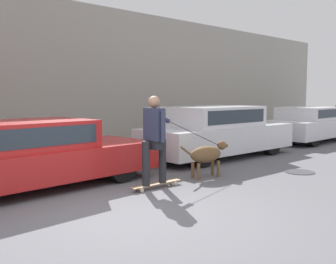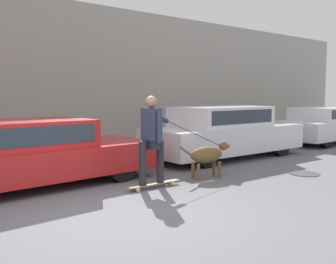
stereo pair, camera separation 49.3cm
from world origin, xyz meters
The scene contains 8 objects.
ground_plane centered at (0.00, 0.00, 0.00)m, with size 36.00×36.00×0.00m, color slate.
sidewalk_curb centered at (0.00, 4.54, 0.08)m, with size 30.00×2.27×0.15m.
parked_car_1 centered at (-0.24, 2.42, 0.60)m, with size 4.60×1.86×1.23m.
parked_car_2 centered at (4.92, 2.42, 0.67)m, with size 4.61×1.81×1.37m.
parked_car_3 centered at (10.01, 2.42, 0.61)m, with size 4.03×1.78×1.24m.
dog centered at (2.77, 0.92, 0.47)m, with size 1.20×0.46×0.72m.
skateboarder centered at (1.36, 0.92, 0.95)m, with size 2.32×0.56×1.67m.
manhole_cover centered at (4.63, -0.14, 0.01)m, with size 0.64×0.64×0.01m.
Camera 1 is at (-3.23, -4.32, 1.70)m, focal length 42.00 mm.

